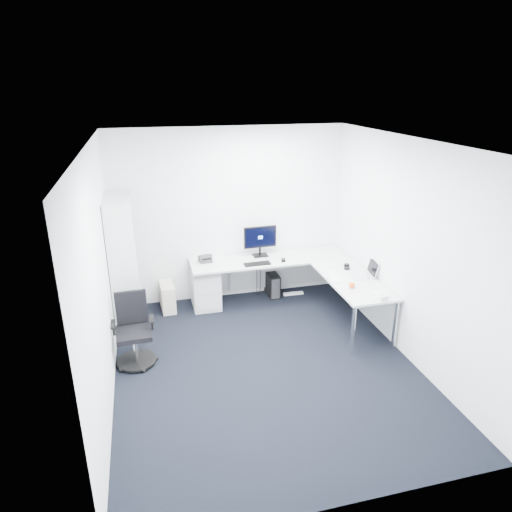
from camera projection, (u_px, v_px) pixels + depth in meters
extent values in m
plane|color=black|center=(265.00, 365.00, 5.66)|extent=(4.20, 4.20, 0.00)
plane|color=white|center=(267.00, 143.00, 4.70)|extent=(4.20, 4.20, 0.00)
cube|color=white|center=(230.00, 216.00, 7.08)|extent=(3.60, 0.02, 2.70)
cube|color=white|center=(344.00, 370.00, 3.27)|extent=(3.60, 0.02, 2.70)
cube|color=white|center=(100.00, 280.00, 4.76)|extent=(0.02, 4.20, 2.70)
cube|color=white|center=(407.00, 251.00, 5.59)|extent=(0.02, 4.20, 2.70)
cube|color=silver|center=(206.00, 287.00, 7.05)|extent=(0.42, 0.52, 0.64)
cube|color=black|center=(272.00, 284.00, 7.47)|extent=(0.18, 0.39, 0.37)
cube|color=#BEB4A2|center=(167.00, 297.00, 6.99)|extent=(0.23, 0.46, 0.42)
cube|color=white|center=(293.00, 294.00, 7.54)|extent=(0.33, 0.07, 0.04)
cube|color=black|center=(257.00, 264.00, 6.85)|extent=(0.41, 0.16, 0.02)
cube|color=black|center=(283.00, 260.00, 6.98)|extent=(0.09, 0.12, 0.03)
cube|color=white|center=(334.00, 276.00, 6.41)|extent=(0.18, 0.44, 0.01)
sphere|color=#E34F14|center=(352.00, 285.00, 6.06)|extent=(0.08, 0.08, 0.08)
cube|color=white|center=(380.00, 296.00, 5.76)|extent=(0.13, 0.22, 0.07)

